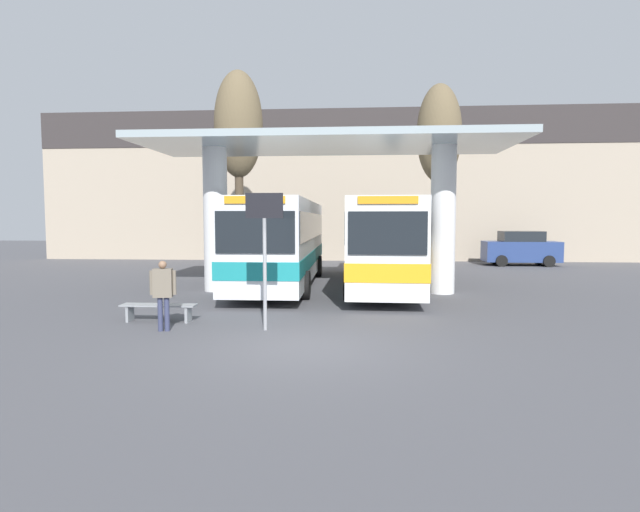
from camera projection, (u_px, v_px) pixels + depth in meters
The scene contains 11 objects.
ground_plane at pixel (304, 347), 10.50m from camera, with size 100.00×100.00×0.00m, color #4C4C51.
townhouse_backdrop at pixel (341, 173), 32.28m from camera, with size 40.00×0.58×9.76m.
station_canopy at pixel (327, 170), 18.17m from camera, with size 13.37×5.11×5.56m.
transit_bus_left_bay at pixel (282, 239), 20.27m from camera, with size 2.93×11.72×3.39m.
transit_bus_center_bay at pixel (382, 240), 20.07m from camera, with size 2.87×12.26×3.37m.
waiting_bench_near_pillar at pixel (159, 308), 13.08m from camera, with size 1.97×0.44×0.46m.
info_sign_platform at pixel (264, 234), 11.94m from camera, with size 0.90×0.09×3.31m.
pedestrian_waiting at pixel (163, 288), 11.93m from camera, with size 0.63×0.32×1.70m.
poplar_tree_behind_left at pixel (439, 135), 23.78m from camera, with size 2.12×2.12×9.12m.
poplar_tree_behind_right at pixel (238, 127), 25.24m from camera, with size 2.44×2.44×10.18m.
parked_car_street at pixel (521, 249), 29.12m from camera, with size 4.24×2.04×2.01m.
Camera 1 is at (1.10, -10.28, 2.68)m, focal length 28.00 mm.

